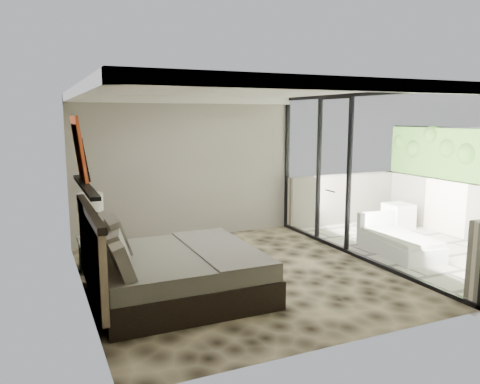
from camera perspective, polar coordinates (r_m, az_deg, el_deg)
name	(u,v)px	position (r m, az deg, el deg)	size (l,w,h in m)	color
floor	(239,274)	(7.33, -0.18, -10.01)	(5.00, 5.00, 0.00)	black
ceiling	(238,90)	(6.93, -0.19, 12.33)	(4.50, 5.00, 0.02)	silver
back_wall	(188,168)	(9.31, -6.42, 2.90)	(4.50, 0.02, 2.80)	gray
left_wall	(82,195)	(6.43, -18.75, -0.34)	(0.02, 5.00, 2.80)	gray
glass_wall	(360,177)	(8.16, 14.42, 1.79)	(0.08, 5.00, 2.80)	white
terrace_slab	(422,250)	(9.44, 21.27, -6.62)	(3.00, 5.00, 0.12)	beige
parapet_far	(475,212)	(10.29, 26.78, -2.22)	(0.30, 5.00, 1.10)	beige
foliage_hedge	(480,156)	(10.15, 27.22, 3.88)	(0.36, 4.60, 1.10)	#477424
picture_ledge	(85,186)	(6.52, -18.36, 0.70)	(0.12, 2.20, 0.05)	black
bed	(170,271)	(6.43, -8.51, -9.48)	(2.24, 2.16, 1.24)	black
nightstand	(95,255)	(7.81, -17.30, -7.36)	(0.48, 0.48, 0.48)	black
table_lamp	(91,210)	(7.65, -17.75, -2.07)	(0.39, 0.39, 0.71)	black
abstract_canvas	(79,148)	(6.92, -19.07, 5.08)	(0.04, 0.90, 0.90)	#B44D0F
framed_print	(84,159)	(6.90, -18.52, 3.85)	(0.03, 0.50, 0.60)	black
ottoman	(398,216)	(10.81, 18.74, -2.74)	(0.53, 0.53, 0.53)	white
lounger	(398,242)	(8.84, 18.66, -5.85)	(0.96, 1.65, 0.61)	silver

